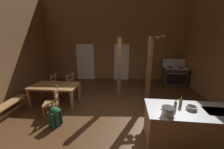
{
  "coord_description": "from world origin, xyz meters",
  "views": [
    {
      "loc": [
        0.04,
        -3.79,
        2.53
      ],
      "look_at": [
        -0.08,
        0.74,
        1.22
      ],
      "focal_mm": 21.94,
      "sensor_mm": 36.0,
      "label": 1
    }
  ],
  "objects_px": {
    "ladderback_chair_by_post": "(53,102)",
    "bottle_tall_on_counter": "(181,103)",
    "stove_range": "(174,76)",
    "stockpot_on_counter": "(168,111)",
    "ladderback_chair_at_table_end": "(73,84)",
    "bottle_short_on_counter": "(175,106)",
    "mixing_bowl_on_counter": "(192,108)",
    "kitchen_island": "(192,126)",
    "dining_table": "(55,87)",
    "bench_along_left_wall": "(8,108)",
    "ladderback_chair_near_window": "(57,85)",
    "backpack": "(55,116)"
  },
  "relations": [
    {
      "from": "bench_along_left_wall",
      "to": "backpack",
      "type": "height_order",
      "value": "backpack"
    },
    {
      "from": "dining_table",
      "to": "stockpot_on_counter",
      "type": "height_order",
      "value": "stockpot_on_counter"
    },
    {
      "from": "stockpot_on_counter",
      "to": "bottle_tall_on_counter",
      "type": "height_order",
      "value": "bottle_tall_on_counter"
    },
    {
      "from": "ladderback_chair_near_window",
      "to": "mixing_bowl_on_counter",
      "type": "height_order",
      "value": "mixing_bowl_on_counter"
    },
    {
      "from": "kitchen_island",
      "to": "ladderback_chair_near_window",
      "type": "distance_m",
      "value": 5.09
    },
    {
      "from": "backpack",
      "to": "stockpot_on_counter",
      "type": "xyz_separation_m",
      "value": [
        2.85,
        -0.78,
        0.66
      ]
    },
    {
      "from": "bottle_tall_on_counter",
      "to": "stove_range",
      "type": "bearing_deg",
      "value": 69.0
    },
    {
      "from": "bench_along_left_wall",
      "to": "bottle_short_on_counter",
      "type": "height_order",
      "value": "bottle_short_on_counter"
    },
    {
      "from": "ladderback_chair_at_table_end",
      "to": "bottle_short_on_counter",
      "type": "xyz_separation_m",
      "value": [
        3.23,
        -2.78,
        0.54
      ]
    },
    {
      "from": "dining_table",
      "to": "stockpot_on_counter",
      "type": "distance_m",
      "value": 4.02
    },
    {
      "from": "dining_table",
      "to": "bench_along_left_wall",
      "type": "height_order",
      "value": "dining_table"
    },
    {
      "from": "dining_table",
      "to": "backpack",
      "type": "bearing_deg",
      "value": -67.83
    },
    {
      "from": "stove_range",
      "to": "mixing_bowl_on_counter",
      "type": "bearing_deg",
      "value": -107.92
    },
    {
      "from": "ladderback_chair_at_table_end",
      "to": "mixing_bowl_on_counter",
      "type": "bearing_deg",
      "value": -37.01
    },
    {
      "from": "ladderback_chair_at_table_end",
      "to": "stockpot_on_counter",
      "type": "relative_size",
      "value": 2.79
    },
    {
      "from": "stove_range",
      "to": "bottle_short_on_counter",
      "type": "distance_m",
      "value": 4.54
    },
    {
      "from": "stove_range",
      "to": "mixing_bowl_on_counter",
      "type": "distance_m",
      "value": 4.35
    },
    {
      "from": "stove_range",
      "to": "bottle_tall_on_counter",
      "type": "bearing_deg",
      "value": -111.0
    },
    {
      "from": "kitchen_island",
      "to": "stove_range",
      "type": "bearing_deg",
      "value": 73.0
    },
    {
      "from": "ladderback_chair_by_post",
      "to": "bottle_tall_on_counter",
      "type": "bearing_deg",
      "value": -14.67
    },
    {
      "from": "stove_range",
      "to": "backpack",
      "type": "bearing_deg",
      "value": -143.22
    },
    {
      "from": "backpack",
      "to": "bottle_short_on_counter",
      "type": "xyz_separation_m",
      "value": [
        3.08,
        -0.57,
        0.68
      ]
    },
    {
      "from": "ladderback_chair_at_table_end",
      "to": "bottle_short_on_counter",
      "type": "relative_size",
      "value": 3.59
    },
    {
      "from": "ladderback_chair_by_post",
      "to": "stockpot_on_counter",
      "type": "height_order",
      "value": "stockpot_on_counter"
    },
    {
      "from": "ladderback_chair_near_window",
      "to": "bottle_short_on_counter",
      "type": "bearing_deg",
      "value": -34.7
    },
    {
      "from": "dining_table",
      "to": "ladderback_chair_near_window",
      "type": "relative_size",
      "value": 1.85
    },
    {
      "from": "ladderback_chair_at_table_end",
      "to": "bench_along_left_wall",
      "type": "xyz_separation_m",
      "value": [
        -1.56,
        -1.78,
        -0.15
      ]
    },
    {
      "from": "bottle_short_on_counter",
      "to": "dining_table",
      "type": "bearing_deg",
      "value": 152.15
    },
    {
      "from": "stove_range",
      "to": "bottle_short_on_counter",
      "type": "xyz_separation_m",
      "value": [
        -1.73,
        -4.17,
        0.51
      ]
    },
    {
      "from": "dining_table",
      "to": "bench_along_left_wall",
      "type": "distance_m",
      "value": 1.51
    },
    {
      "from": "stockpot_on_counter",
      "to": "mixing_bowl_on_counter",
      "type": "height_order",
      "value": "stockpot_on_counter"
    },
    {
      "from": "stockpot_on_counter",
      "to": "bottle_short_on_counter",
      "type": "bearing_deg",
      "value": 41.73
    },
    {
      "from": "kitchen_island",
      "to": "backpack",
      "type": "xyz_separation_m",
      "value": [
        -3.55,
        0.55,
        -0.13
      ]
    },
    {
      "from": "stove_range",
      "to": "bench_along_left_wall",
      "type": "height_order",
      "value": "stove_range"
    },
    {
      "from": "kitchen_island",
      "to": "mixing_bowl_on_counter",
      "type": "height_order",
      "value": "mixing_bowl_on_counter"
    },
    {
      "from": "dining_table",
      "to": "ladderback_chair_by_post",
      "type": "relative_size",
      "value": 1.85
    },
    {
      "from": "kitchen_island",
      "to": "bottle_short_on_counter",
      "type": "relative_size",
      "value": 8.45
    },
    {
      "from": "kitchen_island",
      "to": "bottle_short_on_counter",
      "type": "distance_m",
      "value": 0.72
    },
    {
      "from": "mixing_bowl_on_counter",
      "to": "ladderback_chair_by_post",
      "type": "bearing_deg",
      "value": 164.2
    },
    {
      "from": "stockpot_on_counter",
      "to": "backpack",
      "type": "bearing_deg",
      "value": 164.77
    },
    {
      "from": "bench_along_left_wall",
      "to": "bottle_short_on_counter",
      "type": "distance_m",
      "value": 4.94
    },
    {
      "from": "mixing_bowl_on_counter",
      "to": "stove_range",
      "type": "bearing_deg",
      "value": 72.08
    },
    {
      "from": "dining_table",
      "to": "bottle_tall_on_counter",
      "type": "relative_size",
      "value": 7.1
    },
    {
      "from": "kitchen_island",
      "to": "bench_along_left_wall",
      "type": "height_order",
      "value": "kitchen_island"
    },
    {
      "from": "kitchen_island",
      "to": "bottle_tall_on_counter",
      "type": "height_order",
      "value": "bottle_tall_on_counter"
    },
    {
      "from": "backpack",
      "to": "bottle_tall_on_counter",
      "type": "xyz_separation_m",
      "value": [
        3.28,
        -0.39,
        0.67
      ]
    },
    {
      "from": "backpack",
      "to": "stockpot_on_counter",
      "type": "bearing_deg",
      "value": -15.23
    },
    {
      "from": "ladderback_chair_by_post",
      "to": "stockpot_on_counter",
      "type": "distance_m",
      "value": 3.45
    },
    {
      "from": "ladderback_chair_at_table_end",
      "to": "bottle_short_on_counter",
      "type": "distance_m",
      "value": 4.3
    },
    {
      "from": "stove_range",
      "to": "stockpot_on_counter",
      "type": "xyz_separation_m",
      "value": [
        -1.97,
        -4.37,
        0.5
      ]
    }
  ]
}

